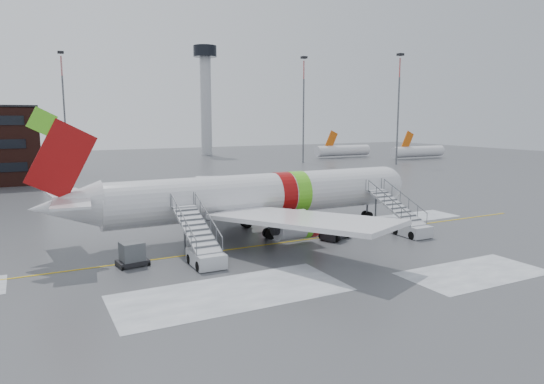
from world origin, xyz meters
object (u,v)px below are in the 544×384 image
pushback_tug (334,232)px  airstair_aft (202,248)px  airstair_fwd (406,222)px  uld_container (132,255)px  airliner (252,196)px

pushback_tug → airstair_aft: bearing=-173.6°
airstair_fwd → uld_container: size_ratio=3.41×
airliner → airstair_fwd: (12.15, -6.54, -2.35)m
airliner → pushback_tug: bearing=-44.0°
airstair_fwd → pushback_tug: size_ratio=2.53×
airstair_aft → pushback_tug: 12.45m
airstair_aft → airliner: bearing=43.0°
airliner → airstair_aft: 9.87m
airstair_fwd → pushback_tug: airstair_fwd is taller
airliner → airstair_fwd: airliner is taller
pushback_tug → uld_container: size_ratio=1.35×
pushback_tug → uld_container: (-17.00, 0.26, 0.11)m
pushback_tug → uld_container: uld_container is taller
airstair_fwd → pushback_tug: bearing=168.6°
uld_container → airliner: bearing=22.8°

